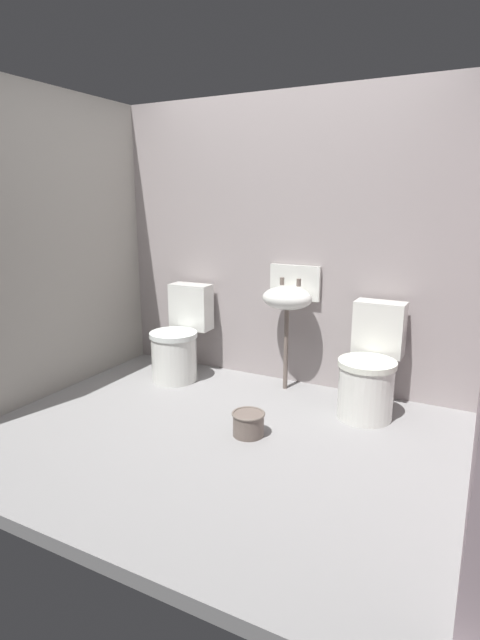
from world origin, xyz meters
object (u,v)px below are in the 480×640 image
(bucket, at_px, (248,423))
(toilet_right, at_px, (370,370))
(toilet_left, at_px, (179,341))
(sink, at_px, (288,297))

(bucket, bearing_deg, toilet_right, 49.23)
(toilet_left, relative_size, bucket, 3.57)
(toilet_left, bearing_deg, bucket, 142.64)
(toilet_left, relative_size, sink, 0.79)
(sink, height_order, bucket, sink)
(toilet_left, distance_m, sink, 1.03)
(sink, xyz_separation_m, bucket, (0.10, -0.90, -0.67))
(toilet_right, xyz_separation_m, sink, (-0.71, 0.19, 0.43))
(bucket, bearing_deg, toilet_left, 145.06)
(toilet_left, bearing_deg, toilet_right, 177.58)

